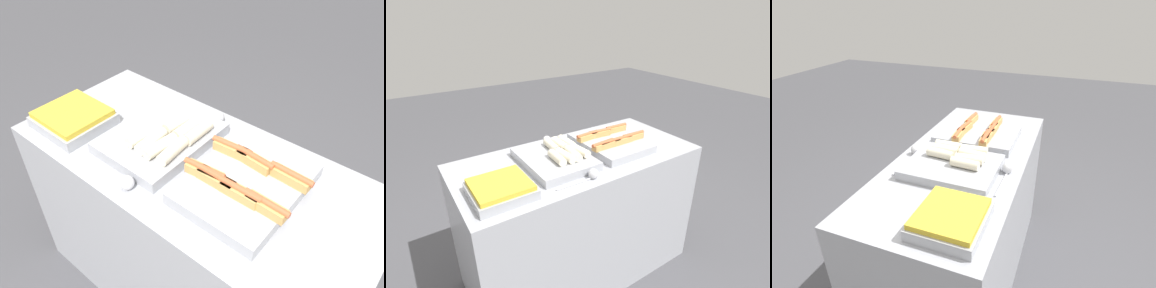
{
  "view_description": "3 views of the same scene",
  "coord_description": "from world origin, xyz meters",
  "views": [
    {
      "loc": [
        0.71,
        -0.86,
        1.91
      ],
      "look_at": [
        0.0,
        0.0,
        1.0
      ],
      "focal_mm": 35.0,
      "sensor_mm": 36.0,
      "label": 1
    },
    {
      "loc": [
        -0.92,
        -1.38,
        1.75
      ],
      "look_at": [
        0.0,
        0.0,
        1.0
      ],
      "focal_mm": 28.0,
      "sensor_mm": 36.0,
      "label": 2
    },
    {
      "loc": [
        -1.4,
        -0.53,
        1.74
      ],
      "look_at": [
        0.0,
        0.0,
        1.0
      ],
      "focal_mm": 28.0,
      "sensor_mm": 36.0,
      "label": 3
    }
  ],
  "objects": [
    {
      "name": "tray_side_front",
      "position": [
        -0.55,
        -0.15,
        0.95
      ],
      "size": [
        0.29,
        0.28,
        0.07
      ],
      "color": "#A8AAB2",
      "rests_on": "counter"
    },
    {
      "name": "serving_spoon_far",
      "position": [
        -0.09,
        0.27,
        0.94
      ],
      "size": [
        0.27,
        0.06,
        0.06
      ],
      "color": "silver",
      "rests_on": "counter"
    },
    {
      "name": "tray_wraps",
      "position": [
        -0.15,
        -0.0,
        0.95
      ],
      "size": [
        0.36,
        0.47,
        0.1
      ],
      "color": "#A8AAB2",
      "rests_on": "counter"
    },
    {
      "name": "serving_spoon_near",
      "position": [
        -0.09,
        -0.27,
        0.94
      ],
      "size": [
        0.26,
        0.06,
        0.06
      ],
      "color": "silver",
      "rests_on": "counter"
    },
    {
      "name": "tray_hotdogs",
      "position": [
        0.25,
        -0.0,
        0.95
      ],
      "size": [
        0.42,
        0.48,
        0.1
      ],
      "color": "#A8AAB2",
      "rests_on": "counter"
    },
    {
      "name": "counter",
      "position": [
        0.0,
        0.0,
        0.46
      ],
      "size": [
        1.51,
        0.7,
        0.92
      ],
      "color": "#A8AAB2",
      "rests_on": "ground_plane"
    },
    {
      "name": "ground_plane",
      "position": [
        0.0,
        0.0,
        0.0
      ],
      "size": [
        12.0,
        12.0,
        0.0
      ],
      "primitive_type": "plane",
      "color": "#4C4C51"
    }
  ]
}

